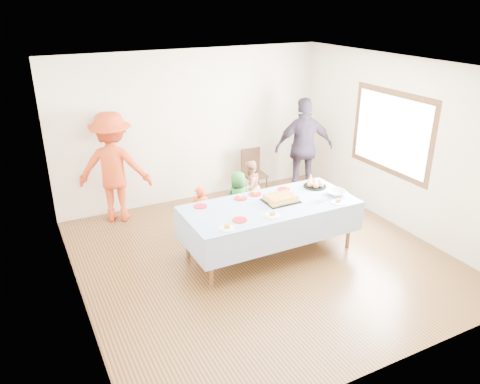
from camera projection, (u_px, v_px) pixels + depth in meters
The scene contains 22 objects.
ground at pixel (260, 256), 6.83m from camera, with size 5.00×5.00×0.00m, color #442613.
room_walls at pixel (266, 139), 6.17m from camera, with size 5.04×5.04×2.72m.
party_table at pixel (270, 208), 6.67m from camera, with size 2.50×1.10×0.78m.
birthday_cake at pixel (281, 199), 6.72m from camera, with size 0.49×0.38×0.09m.
rolls_tray at pixel (315, 184), 7.23m from camera, with size 0.36×0.36×0.11m.
punch_bowl at pixel (336, 193), 6.94m from camera, with size 0.29×0.29×0.07m, color silver.
party_hat at pixel (311, 178), 7.41m from camera, with size 0.09×0.09×0.15m, color white.
fork_pile at pixel (320, 199), 6.74m from camera, with size 0.24×0.18×0.07m, color white, non-canonical shape.
plate_red_far_a at pixel (200, 206), 6.57m from camera, with size 0.19×0.19×0.01m, color #B30D15.
plate_red_far_b at pixel (240, 198), 6.82m from camera, with size 0.19×0.19×0.01m, color #B30D15.
plate_red_far_c at pixel (255, 194), 6.97m from camera, with size 0.19×0.19×0.01m, color #B30D15.
plate_red_far_d at pixel (284, 189), 7.14m from camera, with size 0.18×0.18×0.01m, color #B30D15.
plate_red_near at pixel (240, 220), 6.17m from camera, with size 0.20×0.20×0.01m, color #B30D15.
plate_white_left at pixel (227, 228), 5.95m from camera, with size 0.20×0.20×0.01m, color white.
plate_white_mid at pixel (272, 216), 6.29m from camera, with size 0.21×0.21×0.01m, color white.
plate_white_right at pixel (338, 202), 6.69m from camera, with size 0.22×0.22×0.01m, color white.
dining_chair at pixel (253, 170), 8.77m from camera, with size 0.39×0.39×0.89m.
toddler_left at pixel (200, 213), 7.16m from camera, with size 0.32×0.21×0.88m, color #D1491A.
toddler_mid at pixel (238, 200), 7.54m from camera, with size 0.47×0.30×0.95m, color #246C29.
toddler_right at pixel (250, 187), 8.08m from camera, with size 0.45×0.35×0.94m, color tan.
adult_left at pixel (114, 168), 7.64m from camera, with size 1.19×0.69×1.85m, color #C13C18.
adult_right at pixel (304, 148), 8.63m from camera, with size 1.08×0.45×1.85m, color #302735.
Camera 1 is at (-2.97, -5.14, 3.53)m, focal length 35.00 mm.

